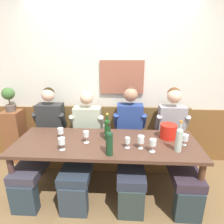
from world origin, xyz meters
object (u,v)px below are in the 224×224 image
(person_center_right_seat, at_px, (130,138))
(person_center_left_seat, at_px, (176,140))
(wine_glass_center_front, at_px, (106,128))
(wine_glass_left_end, at_px, (61,131))
(ice_bucket, at_px, (168,131))
(dining_table, at_px, (106,147))
(wine_bottle_amber_mid, at_px, (109,142))
(person_right_seat, at_px, (84,141))
(wall_bench, at_px, (110,148))
(wine_glass_center_rear, at_px, (153,143))
(wine_bottle_clear_water, at_px, (179,139))
(wine_bottle_green_tall, at_px, (107,129))
(person_left_seat, at_px, (44,137))
(wine_glass_right_end, at_px, (86,134))
(wine_glass_by_bottle, at_px, (128,141))
(potted_plant, at_px, (9,97))
(wine_glass_mid_right, at_px, (62,142))
(wine_glass_mid_left, at_px, (185,138))

(person_center_right_seat, bearing_deg, person_center_left_seat, -0.71)
(wine_glass_center_front, bearing_deg, wine_glass_left_end, -169.04)
(ice_bucket, relative_size, wine_glass_center_front, 1.43)
(dining_table, xyz_separation_m, wine_bottle_amber_mid, (0.06, -0.29, 0.23))
(person_right_seat, xyz_separation_m, ice_bucket, (1.13, -0.13, 0.24))
(wall_bench, relative_size, wine_glass_center_front, 17.63)
(ice_bucket, xyz_separation_m, wine_glass_center_rear, (-0.25, -0.36, 0.01))
(ice_bucket, xyz_separation_m, wine_glass_left_end, (-1.38, -0.08, 0.00))
(wine_bottle_clear_water, distance_m, wine_bottle_green_tall, 0.85)
(person_left_seat, height_order, wine_glass_center_rear, person_left_seat)
(wine_bottle_green_tall, relative_size, wine_glass_right_end, 2.33)
(wine_glass_by_bottle, distance_m, potted_plant, 2.04)
(wine_glass_mid_right, xyz_separation_m, wine_glass_by_bottle, (0.75, 0.09, -0.01))
(person_center_left_seat, distance_m, wine_glass_center_rear, 0.69)
(person_right_seat, distance_m, wine_glass_right_end, 0.42)
(person_right_seat, xyz_separation_m, person_center_right_seat, (0.66, 0.03, 0.05))
(wall_bench, relative_size, wine_bottle_green_tall, 7.28)
(person_center_right_seat, bearing_deg, ice_bucket, -18.43)
(dining_table, distance_m, wine_glass_mid_right, 0.56)
(wine_bottle_clear_water, bearing_deg, wine_bottle_amber_mid, -170.95)
(person_center_right_seat, height_order, wine_bottle_amber_mid, person_center_right_seat)
(person_right_seat, height_order, person_center_right_seat, person_center_right_seat)
(wine_bottle_clear_water, bearing_deg, wine_glass_center_front, 156.98)
(wine_glass_by_bottle, bearing_deg, person_center_left_seat, 32.81)
(wine_bottle_green_tall, distance_m, wine_glass_center_rear, 0.60)
(dining_table, xyz_separation_m, wine_glass_right_end, (-0.24, -0.03, 0.19))
(person_left_seat, relative_size, wine_glass_left_end, 9.25)
(person_right_seat, relative_size, wine_glass_center_rear, 8.14)
(dining_table, height_order, wine_glass_center_front, wine_glass_center_front)
(person_left_seat, distance_m, wine_bottle_amber_mid, 1.19)
(wine_glass_center_front, height_order, potted_plant, potted_plant)
(person_left_seat, distance_m, wine_glass_right_end, 0.80)
(person_left_seat, xyz_separation_m, wine_glass_mid_left, (1.87, -0.34, 0.20))
(wine_glass_left_end, height_order, wine_glass_mid_left, wine_glass_left_end)
(wine_glass_mid_right, distance_m, wine_glass_center_rear, 1.03)
(wine_bottle_green_tall, bearing_deg, person_right_seat, 148.41)
(person_center_right_seat, height_order, wine_glass_mid_left, person_center_right_seat)
(person_center_right_seat, bearing_deg, person_right_seat, -176.97)
(wine_glass_mid_left, bearing_deg, wine_bottle_green_tall, 174.62)
(person_right_seat, distance_m, person_center_left_seat, 1.29)
(wine_glass_left_end, bearing_deg, person_center_left_seat, 8.74)
(person_center_left_seat, bearing_deg, wine_bottle_green_tall, -165.30)
(wine_glass_by_bottle, distance_m, wine_glass_mid_left, 0.69)
(wine_bottle_amber_mid, bearing_deg, wine_glass_center_rear, 10.81)
(wine_bottle_amber_mid, xyz_separation_m, wine_glass_center_rear, (0.48, 0.09, -0.05))
(person_left_seat, relative_size, wine_bottle_clear_water, 3.51)
(person_center_left_seat, distance_m, wine_bottle_amber_mid, 1.10)
(ice_bucket, bearing_deg, person_right_seat, 173.71)
(wine_glass_center_front, bearing_deg, ice_bucket, -1.96)
(person_left_seat, relative_size, wine_bottle_green_tall, 3.64)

